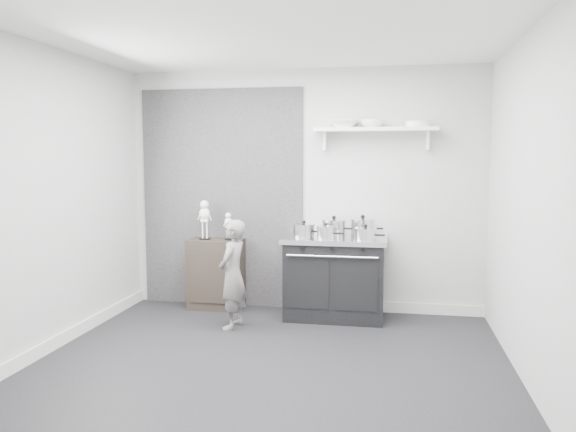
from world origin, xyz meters
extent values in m
plane|color=black|center=(0.00, 0.00, 0.00)|extent=(4.00, 4.00, 0.00)
cube|color=#BABBB8|center=(0.00, 1.80, 1.35)|extent=(4.00, 0.02, 2.70)
cube|color=#BABBB8|center=(0.00, -1.80, 1.35)|extent=(4.00, 0.02, 2.70)
cube|color=#BABBB8|center=(-2.00, 0.00, 1.35)|extent=(0.02, 3.60, 2.70)
cube|color=#BABBB8|center=(2.00, 0.00, 1.35)|extent=(0.02, 3.60, 2.70)
cube|color=silver|center=(0.00, 0.00, 2.70)|extent=(4.00, 3.60, 0.02)
cube|color=black|center=(-0.95, 1.79, 1.25)|extent=(1.90, 0.02, 2.50)
cube|color=silver|center=(1.00, 1.78, 0.06)|extent=(2.00, 0.03, 0.12)
cube|color=silver|center=(-1.98, 0.00, 0.06)|extent=(0.03, 3.60, 0.12)
cube|color=white|center=(0.80, 1.67, 2.02)|extent=(1.30, 0.26, 0.04)
cube|color=white|center=(0.25, 1.74, 1.90)|extent=(0.03, 0.12, 0.20)
cube|color=white|center=(1.35, 1.74, 1.90)|extent=(0.03, 0.12, 0.20)
cube|color=black|center=(0.40, 1.48, 0.41)|extent=(1.03, 0.62, 0.83)
cube|color=silver|center=(0.40, 1.48, 0.85)|extent=(1.10, 0.66, 0.05)
cube|color=black|center=(0.15, 1.17, 0.43)|extent=(0.43, 0.02, 0.54)
cube|color=black|center=(0.65, 1.17, 0.43)|extent=(0.43, 0.02, 0.54)
cylinder|color=silver|center=(0.40, 1.14, 0.72)|extent=(0.93, 0.02, 0.02)
cylinder|color=black|center=(0.09, 1.15, 0.81)|extent=(0.04, 0.03, 0.04)
cylinder|color=black|center=(0.40, 1.15, 0.81)|extent=(0.04, 0.03, 0.04)
cylinder|color=black|center=(0.71, 1.15, 0.81)|extent=(0.04, 0.03, 0.04)
cube|color=black|center=(-0.97, 1.61, 0.40)|extent=(0.61, 0.36, 0.79)
imported|color=slate|center=(-0.57, 0.91, 0.55)|extent=(0.32, 0.44, 1.10)
cylinder|color=silver|center=(0.07, 1.39, 0.94)|extent=(0.23, 0.23, 0.13)
cylinder|color=silver|center=(0.07, 1.39, 1.01)|extent=(0.23, 0.23, 0.02)
sphere|color=black|center=(0.07, 1.39, 1.04)|extent=(0.04, 0.04, 0.04)
cylinder|color=black|center=(0.23, 1.39, 0.94)|extent=(0.10, 0.02, 0.02)
cylinder|color=silver|center=(0.37, 1.58, 0.96)|extent=(0.25, 0.25, 0.16)
cylinder|color=silver|center=(0.37, 1.58, 1.04)|extent=(0.26, 0.26, 0.02)
sphere|color=black|center=(0.37, 1.58, 1.07)|extent=(0.05, 0.05, 0.05)
cylinder|color=black|center=(0.54, 1.58, 0.96)|extent=(0.10, 0.02, 0.02)
cylinder|color=silver|center=(0.68, 1.60, 0.96)|extent=(0.26, 0.26, 0.17)
cylinder|color=silver|center=(0.68, 1.60, 1.06)|extent=(0.26, 0.26, 0.02)
sphere|color=black|center=(0.68, 1.60, 1.09)|extent=(0.05, 0.05, 0.05)
cylinder|color=black|center=(0.85, 1.60, 0.96)|extent=(0.10, 0.02, 0.02)
cylinder|color=silver|center=(0.73, 1.29, 0.93)|extent=(0.21, 0.21, 0.11)
cylinder|color=silver|center=(0.73, 1.29, 1.00)|extent=(0.22, 0.22, 0.01)
sphere|color=black|center=(0.73, 1.29, 1.02)|extent=(0.04, 0.04, 0.04)
cylinder|color=black|center=(0.88, 1.29, 0.93)|extent=(0.10, 0.02, 0.02)
cylinder|color=silver|center=(0.32, 1.31, 0.94)|extent=(0.19, 0.19, 0.12)
cylinder|color=silver|center=(0.32, 1.31, 1.01)|extent=(0.19, 0.19, 0.02)
sphere|color=black|center=(0.32, 1.31, 1.03)|extent=(0.03, 0.03, 0.03)
cylinder|color=black|center=(0.45, 1.31, 0.94)|extent=(0.10, 0.02, 0.02)
imported|color=white|center=(0.46, 1.67, 2.08)|extent=(0.32, 0.32, 0.08)
imported|color=white|center=(0.77, 1.67, 2.08)|extent=(0.26, 0.26, 0.08)
cylinder|color=white|center=(1.24, 1.67, 2.07)|extent=(0.26, 0.26, 0.06)
camera|label=1|loc=(0.98, -4.44, 1.72)|focal=35.00mm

